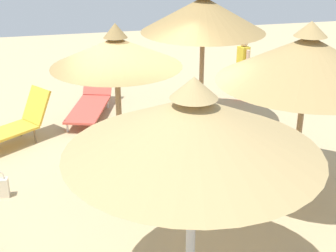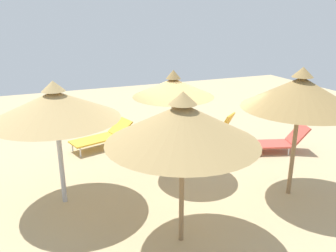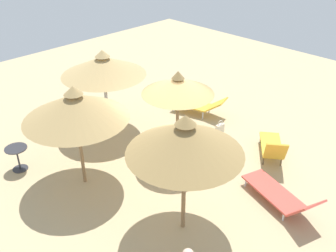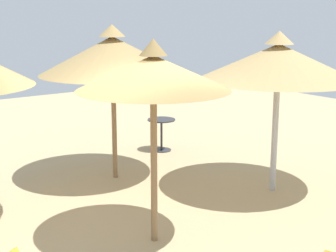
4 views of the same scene
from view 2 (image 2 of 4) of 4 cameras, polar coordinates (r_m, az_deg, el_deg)
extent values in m
cube|color=tan|center=(9.08, 3.42, -8.91)|extent=(24.00, 24.00, 0.10)
cylinder|color=olive|center=(8.87, 0.85, -0.77)|extent=(0.09, 0.09, 2.41)
cone|color=#997A47|center=(8.56, 0.89, 6.41)|extent=(2.04, 2.04, 0.45)
cone|color=#997A47|center=(8.50, 0.90, 8.57)|extent=(0.37, 0.37, 0.22)
cylinder|color=olive|center=(8.37, 20.11, -3.14)|extent=(0.10, 0.10, 2.40)
cone|color=#997A47|center=(8.02, 21.08, 5.18)|extent=(2.54, 2.54, 0.70)
cone|color=#997A47|center=(7.94, 21.45, 8.33)|extent=(0.46, 0.46, 0.22)
cylinder|color=#B2B2B7|center=(7.87, -17.42, -4.37)|extent=(0.11, 0.11, 2.36)
cone|color=tan|center=(7.54, -18.20, 3.32)|extent=(2.70, 2.70, 0.61)
cone|color=tan|center=(7.45, -18.51, 6.31)|extent=(0.49, 0.49, 0.22)
cylinder|color=olive|center=(6.26, 2.29, -9.45)|extent=(0.09, 0.09, 2.37)
cone|color=tan|center=(5.82, 2.42, 0.43)|extent=(2.67, 2.67, 0.69)
cone|color=tan|center=(5.70, 2.48, 4.69)|extent=(0.48, 0.48, 0.22)
cube|color=gold|center=(11.75, 5.46, -0.55)|extent=(1.52, 1.35, 0.05)
cylinder|color=brown|center=(11.86, 2.26, -1.19)|extent=(0.04, 0.04, 0.30)
cylinder|color=brown|center=(12.28, 3.41, -0.51)|extent=(0.04, 0.04, 0.30)
cylinder|color=brown|center=(11.36, 7.63, -2.24)|extent=(0.04, 0.04, 0.30)
cylinder|color=brown|center=(11.80, 8.63, -1.49)|extent=(0.04, 0.04, 0.30)
cube|color=gold|center=(11.31, 9.58, 0.40)|extent=(0.67, 0.71, 0.68)
cube|color=gold|center=(11.00, -12.22, -2.25)|extent=(1.04, 1.53, 0.05)
cylinder|color=silver|center=(10.59, -14.30, -4.22)|extent=(0.04, 0.04, 0.29)
cylinder|color=silver|center=(11.08, -15.54, -3.30)|extent=(0.04, 0.04, 0.29)
cylinder|color=silver|center=(11.08, -8.78, -2.84)|extent=(0.04, 0.04, 0.29)
cylinder|color=silver|center=(11.55, -10.20, -2.03)|extent=(0.04, 0.04, 0.29)
cube|color=gold|center=(11.36, -7.89, -0.14)|extent=(0.82, 0.75, 0.44)
cube|color=#CC4C3F|center=(10.96, 15.27, -2.94)|extent=(1.19, 1.88, 0.05)
cylinder|color=silver|center=(10.53, 11.92, -4.36)|extent=(0.04, 0.04, 0.23)
cylinder|color=silver|center=(11.05, 11.11, -3.22)|extent=(0.04, 0.04, 0.23)
cylinder|color=silver|center=(11.03, 19.32, -3.98)|extent=(0.04, 0.04, 0.23)
cylinder|color=silver|center=(11.52, 18.22, -2.91)|extent=(0.04, 0.04, 0.23)
cube|color=#CC4C3F|center=(11.28, 20.69, -1.26)|extent=(0.80, 0.67, 0.58)
cube|color=beige|center=(11.00, -2.91, -2.68)|extent=(0.32, 0.15, 0.34)
torus|color=beige|center=(10.92, -2.93, -1.61)|extent=(0.22, 0.04, 0.22)
camera|label=1|loc=(9.34, -47.72, 12.96)|focal=50.88mm
camera|label=3|loc=(10.27, 69.65, 21.49)|focal=41.15mm
camera|label=4|loc=(14.91, 6.29, 14.50)|focal=54.68mm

